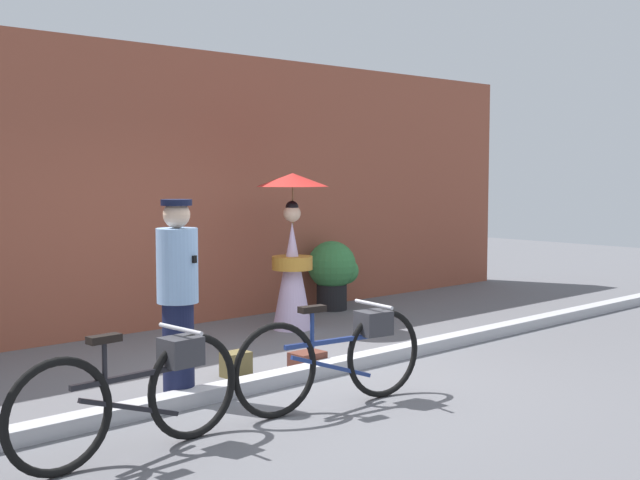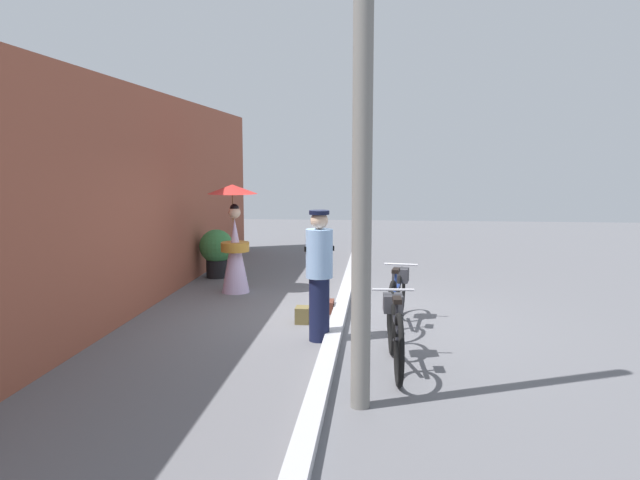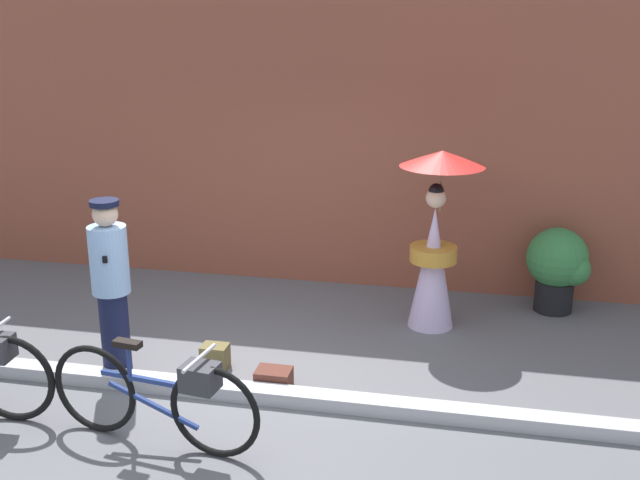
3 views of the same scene
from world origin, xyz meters
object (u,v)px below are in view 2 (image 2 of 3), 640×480
object	(u,v)px
bicycle_far_side	(398,295)
potted_plant_by_door	(217,250)
person_with_parasol	(234,237)
backpack_on_pavement	(326,306)
utility_pole	(362,147)
bicycle_near_officer	(395,330)
person_officer	(319,272)
backpack_spare	(303,314)

from	to	relation	value
bicycle_far_side	potted_plant_by_door	bearing A→B (deg)	46.96
person_with_parasol	backpack_on_pavement	world-z (taller)	person_with_parasol
potted_plant_by_door	utility_pole	bearing A→B (deg)	-153.83
bicycle_near_officer	person_officer	xyz separation A→B (m)	(0.92, 0.93, 0.46)
potted_plant_by_door	backpack_on_pavement	bearing A→B (deg)	-137.50
potted_plant_by_door	utility_pole	distance (m)	7.09
bicycle_far_side	utility_pole	world-z (taller)	utility_pole
bicycle_near_officer	bicycle_far_side	xyz separation A→B (m)	(1.79, -0.08, 0.00)
bicycle_far_side	potted_plant_by_door	xyz separation A→B (m)	(3.21, 3.44, 0.11)
person_with_parasol	backpack_spare	xyz separation A→B (m)	(-1.92, -1.44, -0.85)
person_officer	utility_pole	size ratio (longest dim) A/B	0.35
backpack_spare	utility_pole	world-z (taller)	utility_pole
bicycle_near_officer	person_officer	bearing A→B (deg)	45.31
person_officer	person_with_parasol	world-z (taller)	person_with_parasol
backpack_spare	backpack_on_pavement	bearing A→B (deg)	-23.19
potted_plant_by_door	backpack_on_pavement	world-z (taller)	potted_plant_by_door
person_officer	potted_plant_by_door	distance (m)	4.75
utility_pole	bicycle_near_officer	bearing A→B (deg)	-16.63
person_with_parasol	utility_pole	world-z (taller)	utility_pole
person_officer	backpack_on_pavement	size ratio (longest dim) A/B	5.33
person_with_parasol	potted_plant_by_door	distance (m)	1.54
bicycle_far_side	potted_plant_by_door	size ratio (longest dim) A/B	1.88
bicycle_far_side	backpack_on_pavement	distance (m)	1.26
backpack_on_pavement	backpack_spare	size ratio (longest dim) A/B	1.27
backpack_on_pavement	person_with_parasol	bearing A→B (deg)	53.19
bicycle_far_side	person_officer	bearing A→B (deg)	130.50
bicycle_far_side	utility_pole	xyz separation A→B (m)	(-2.93, 0.42, 1.97)
bicycle_near_officer	utility_pole	xyz separation A→B (m)	(-1.14, 0.34, 1.97)
bicycle_far_side	potted_plant_by_door	world-z (taller)	potted_plant_by_door
backpack_on_pavement	potted_plant_by_door	bearing A→B (deg)	42.50
backpack_on_pavement	backpack_spare	xyz separation A→B (m)	(-0.64, 0.27, 0.03)
bicycle_far_side	backpack_spare	bearing A→B (deg)	91.56
bicycle_far_side	backpack_on_pavement	bearing A→B (deg)	60.05
utility_pole	potted_plant_by_door	bearing A→B (deg)	26.17
person_officer	bicycle_near_officer	bearing A→B (deg)	-134.69
person_officer	person_with_parasol	distance (m)	3.26
bicycle_far_side	backpack_on_pavement	size ratio (longest dim) A/B	5.73
person_officer	person_with_parasol	size ratio (longest dim) A/B	0.89
utility_pole	bicycle_far_side	bearing A→B (deg)	-8.15
bicycle_near_officer	potted_plant_by_door	bearing A→B (deg)	33.92
utility_pole	backpack_spare	bearing A→B (deg)	17.39
person_officer	backpack_on_pavement	xyz separation A→B (m)	(1.47, 0.04, -0.79)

